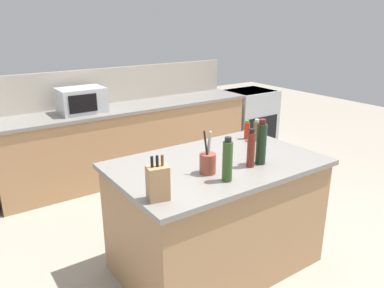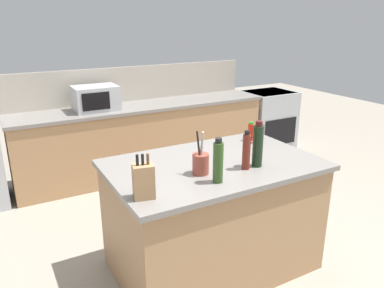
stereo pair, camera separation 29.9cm
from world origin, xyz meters
TOP-DOWN VIEW (x-y plane):
  - ground_plane at (0.00, 0.00)m, footprint 14.00×14.00m
  - back_counter_run at (0.30, 2.20)m, footprint 3.37×0.66m
  - wall_backsplash at (0.30, 2.52)m, footprint 3.33×0.03m
  - kitchen_island at (0.00, 0.00)m, footprint 1.64×1.04m
  - range_oven at (2.41, 2.20)m, footprint 0.76×0.65m
  - microwave at (-0.32, 2.20)m, footprint 0.52×0.39m
  - knife_block at (-0.70, -0.30)m, footprint 0.15×0.13m
  - utensil_crock at (-0.20, -0.14)m, footprint 0.12×0.12m
  - hot_sauce_bottle at (0.59, 0.31)m, footprint 0.05×0.05m
  - olive_oil_bottle at (-0.17, -0.32)m, footprint 0.07×0.07m
  - pepper_grinder at (0.63, 0.22)m, footprint 0.06×0.06m
  - vinegar_bottle at (0.14, -0.22)m, footprint 0.06×0.06m
  - wine_bottle at (0.25, -0.22)m, footprint 0.08×0.08m

SIDE VIEW (x-z plane):
  - ground_plane at x=0.00m, z-range 0.00..0.00m
  - range_oven at x=2.41m, z-range 0.01..0.93m
  - back_counter_run at x=0.30m, z-range 0.00..0.94m
  - kitchen_island at x=0.00m, z-range 0.00..0.94m
  - utensil_crock at x=-0.20m, z-range 0.86..1.18m
  - hot_sauce_bottle at x=0.59m, z-range 0.93..1.11m
  - pepper_grinder at x=0.63m, z-range 0.93..1.14m
  - knife_block at x=-0.70m, z-range 0.91..1.20m
  - vinegar_bottle at x=0.14m, z-range 0.93..1.23m
  - microwave at x=-0.32m, z-range 0.94..1.23m
  - olive_oil_bottle at x=-0.17m, z-range 0.93..1.25m
  - wine_bottle at x=0.25m, z-range 0.93..1.28m
  - wall_backsplash at x=0.30m, z-range 0.94..1.40m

